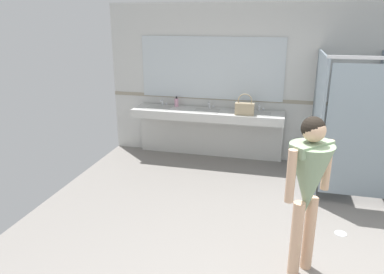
# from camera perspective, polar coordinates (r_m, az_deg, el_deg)

# --- Properties ---
(wall_back) EXTENTS (7.27, 0.12, 2.63)m
(wall_back) POSITION_cam_1_polar(r_m,az_deg,el_deg) (6.41, 19.31, 7.40)
(wall_back) COLOR silver
(wall_back) RESTS_ON ground_plane
(wall_back_tile_band) EXTENTS (7.27, 0.01, 0.06)m
(wall_back_tile_band) POSITION_cam_1_polar(r_m,az_deg,el_deg) (6.40, 19.11, 4.96)
(wall_back_tile_band) COLOR #9E937F
(wall_back_tile_band) RESTS_ON wall_back
(vanity_counter) EXTENTS (2.57, 0.54, 1.00)m
(vanity_counter) POSITION_cam_1_polar(r_m,az_deg,el_deg) (6.39, 2.50, 2.21)
(vanity_counter) COLOR silver
(vanity_counter) RESTS_ON ground_plane
(mirror_panel) EXTENTS (2.47, 0.02, 1.05)m
(mirror_panel) POSITION_cam_1_polar(r_m,az_deg,el_deg) (6.39, 2.96, 10.61)
(mirror_panel) COLOR silver
(mirror_panel) RESTS_ON wall_back
(person_standing) EXTENTS (0.57, 0.57, 1.57)m
(person_standing) POSITION_cam_1_polar(r_m,az_deg,el_deg) (3.53, 17.65, -6.24)
(person_standing) COLOR #DBAD89
(person_standing) RESTS_ON ground_plane
(handbag) EXTENTS (0.30, 0.12, 0.35)m
(handbag) POSITION_cam_1_polar(r_m,az_deg,el_deg) (6.00, 8.17, 4.47)
(handbag) COLOR tan
(handbag) RESTS_ON vanity_counter
(soap_dispenser) EXTENTS (0.07, 0.07, 0.18)m
(soap_dispenser) POSITION_cam_1_polar(r_m,az_deg,el_deg) (6.52, -2.42, 5.41)
(soap_dispenser) COLOR #D899B2
(soap_dispenser) RESTS_ON vanity_counter
(floor_drain_cover) EXTENTS (0.14, 0.14, 0.01)m
(floor_drain_cover) POSITION_cam_1_polar(r_m,az_deg,el_deg) (4.73, 22.06, -13.68)
(floor_drain_cover) COLOR #B7BABF
(floor_drain_cover) RESTS_ON ground_plane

